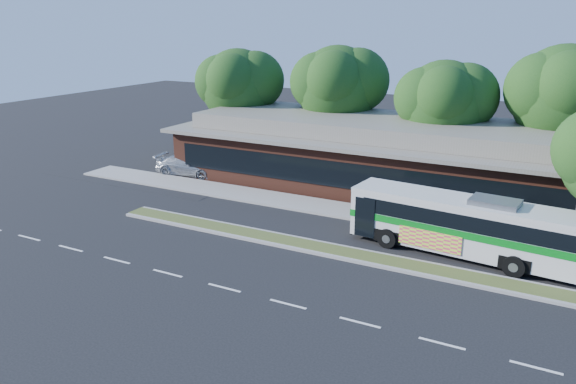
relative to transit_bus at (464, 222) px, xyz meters
The scene contains 11 objects.
ground 6.13m from the transit_bus, 148.11° to the right, with size 120.00×120.00×0.00m, color black.
median_strip 5.83m from the transit_bus, 153.32° to the right, with size 26.00×1.10×0.15m, color #3B4E21.
sidewalk 6.20m from the transit_bus, 146.74° to the left, with size 44.00×2.60×0.12m, color gray.
parking_lot 24.07m from the transit_bus, 163.34° to the left, with size 14.00×12.00×0.01m, color black.
plaza_building 11.08m from the transit_bus, 116.89° to the left, with size 33.20×11.20×4.45m.
tree_bg_a 23.37m from the transit_bus, 148.46° to the left, with size 6.47×5.80×8.63m.
tree_bg_b 17.99m from the transit_bus, 131.62° to the left, with size 6.69×6.00×9.00m.
tree_bg_c 13.15m from the transit_bus, 106.69° to the left, with size 6.24×5.60×8.26m.
tree_bg_d 14.29m from the transit_bus, 75.21° to the left, with size 6.91×6.20×9.37m.
transit_bus is the anchor object (origin of this frame).
sedan 21.09m from the transit_bus, 164.68° to the left, with size 1.98×4.87×1.41m, color #AAAEB2.
Camera 1 is at (9.22, -22.45, 10.66)m, focal length 35.00 mm.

